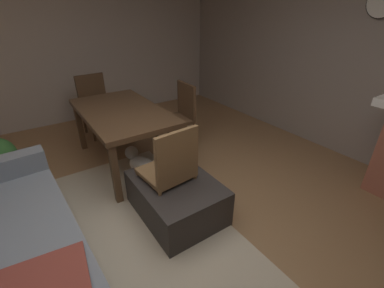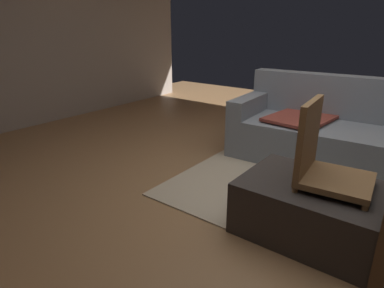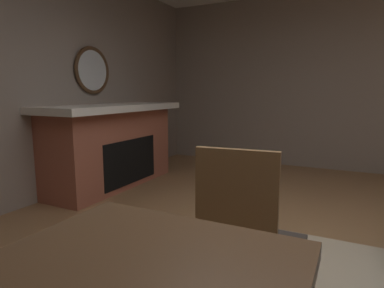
{
  "view_description": "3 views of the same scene",
  "coord_description": "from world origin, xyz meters",
  "px_view_note": "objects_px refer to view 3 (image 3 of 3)",
  "views": [
    {
      "loc": [
        -1.33,
        0.78,
        1.83
      ],
      "look_at": [
        0.51,
        -0.47,
        0.67
      ],
      "focal_mm": 24.36,
      "sensor_mm": 36.0,
      "label": 1
    },
    {
      "loc": [
        0.97,
        -2.27,
        1.37
      ],
      "look_at": [
        -0.17,
        -0.77,
        0.69
      ],
      "focal_mm": 30.73,
      "sensor_mm": 36.0,
      "label": 2
    },
    {
      "loc": [
        1.92,
        0.32,
        1.22
      ],
      "look_at": [
        -0.14,
        -0.72,
        0.85
      ],
      "focal_mm": 30.48,
      "sensor_mm": 36.0,
      "label": 3
    }
  ],
  "objects_px": {
    "round_wall_mirror": "(92,70)",
    "tv_remote": "(233,253)",
    "dining_chair_west": "(230,232)",
    "fireplace": "(113,145)"
  },
  "relations": [
    {
      "from": "round_wall_mirror",
      "to": "tv_remote",
      "type": "relative_size",
      "value": 3.79
    },
    {
      "from": "round_wall_mirror",
      "to": "dining_chair_west",
      "type": "distance_m",
      "value": 3.27
    },
    {
      "from": "fireplace",
      "to": "round_wall_mirror",
      "type": "bearing_deg",
      "value": -90.0
    },
    {
      "from": "tv_remote",
      "to": "round_wall_mirror",
      "type": "bearing_deg",
      "value": -129.25
    },
    {
      "from": "fireplace",
      "to": "tv_remote",
      "type": "relative_size",
      "value": 13.01
    },
    {
      "from": "tv_remote",
      "to": "dining_chair_west",
      "type": "xyz_separation_m",
      "value": [
        0.06,
        -0.0,
        0.13
      ]
    },
    {
      "from": "round_wall_mirror",
      "to": "tv_remote",
      "type": "bearing_deg",
      "value": 55.57
    },
    {
      "from": "dining_chair_west",
      "to": "tv_remote",
      "type": "bearing_deg",
      "value": 179.96
    },
    {
      "from": "dining_chair_west",
      "to": "fireplace",
      "type": "bearing_deg",
      "value": -128.55
    },
    {
      "from": "round_wall_mirror",
      "to": "dining_chair_west",
      "type": "height_order",
      "value": "round_wall_mirror"
    }
  ]
}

